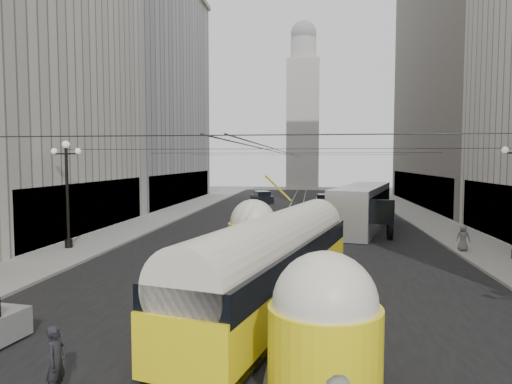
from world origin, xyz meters
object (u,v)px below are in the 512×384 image
(streetcar, at_px, (275,262))
(pedestrian_crossing_a, at_px, (56,362))
(pedestrian_sidewalk_right, at_px, (463,238))
(city_bus, at_px, (362,205))

(streetcar, height_order, pedestrian_crossing_a, streetcar)
(streetcar, xyz_separation_m, pedestrian_sidewalk_right, (10.00, 11.06, -0.78))
(pedestrian_crossing_a, bearing_deg, city_bus, -21.67)
(city_bus, height_order, pedestrian_sidewalk_right, city_bus)
(city_bus, relative_size, pedestrian_crossing_a, 8.21)
(city_bus, bearing_deg, pedestrian_crossing_a, -109.74)
(streetcar, relative_size, pedestrian_crossing_a, 9.14)
(streetcar, relative_size, pedestrian_sidewalk_right, 10.16)
(streetcar, bearing_deg, city_bus, 75.24)
(streetcar, distance_m, pedestrian_crossing_a, 8.18)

